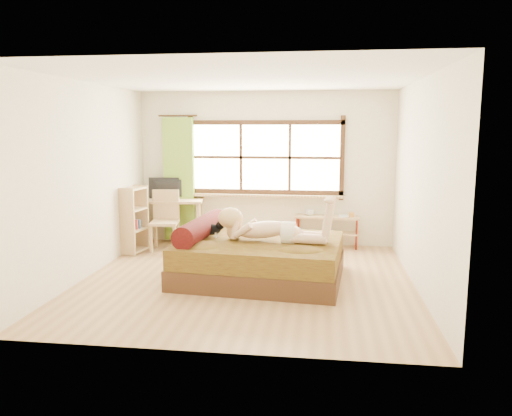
# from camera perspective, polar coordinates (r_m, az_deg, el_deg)

# --- Properties ---
(floor) EXTENTS (4.50, 4.50, 0.00)m
(floor) POSITION_cam_1_polar(r_m,az_deg,el_deg) (6.93, -1.07, -8.23)
(floor) COLOR #9E754C
(floor) RESTS_ON ground
(ceiling) EXTENTS (4.50, 4.50, 0.00)m
(ceiling) POSITION_cam_1_polar(r_m,az_deg,el_deg) (6.64, -1.14, 14.58)
(ceiling) COLOR white
(ceiling) RESTS_ON wall_back
(wall_back) EXTENTS (4.50, 0.00, 4.50)m
(wall_back) POSITION_cam_1_polar(r_m,az_deg,el_deg) (8.88, 1.07, 4.51)
(wall_back) COLOR silver
(wall_back) RESTS_ON floor
(wall_front) EXTENTS (4.50, 0.00, 4.50)m
(wall_front) POSITION_cam_1_polar(r_m,az_deg,el_deg) (4.46, -5.43, -0.24)
(wall_front) COLOR silver
(wall_front) RESTS_ON floor
(wall_left) EXTENTS (0.00, 4.50, 4.50)m
(wall_left) POSITION_cam_1_polar(r_m,az_deg,el_deg) (7.34, -18.79, 3.02)
(wall_left) COLOR silver
(wall_left) RESTS_ON floor
(wall_right) EXTENTS (0.00, 4.50, 4.50)m
(wall_right) POSITION_cam_1_polar(r_m,az_deg,el_deg) (6.70, 18.30, 2.50)
(wall_right) COLOR silver
(wall_right) RESTS_ON floor
(window) EXTENTS (2.80, 0.16, 1.46)m
(window) POSITION_cam_1_polar(r_m,az_deg,el_deg) (8.83, 1.05, 5.52)
(window) COLOR #FFEDBF
(window) RESTS_ON wall_back
(curtain) EXTENTS (0.55, 0.10, 2.20)m
(curtain) POSITION_cam_1_polar(r_m,az_deg,el_deg) (9.08, -8.80, 3.25)
(curtain) COLOR #5B9628
(curtain) RESTS_ON wall_back
(bed) EXTENTS (2.34, 1.95, 0.83)m
(bed) POSITION_cam_1_polar(r_m,az_deg,el_deg) (6.94, 0.08, -5.67)
(bed) COLOR #352210
(bed) RESTS_ON floor
(woman) EXTENTS (1.57, 0.58, 0.66)m
(woman) POSITION_cam_1_polar(r_m,az_deg,el_deg) (6.73, 1.74, -1.08)
(woman) COLOR #DFB28F
(woman) RESTS_ON bed
(kitten) EXTENTS (0.34, 0.16, 0.26)m
(kitten) POSITION_cam_1_polar(r_m,az_deg,el_deg) (7.05, -5.19, -2.27)
(kitten) COLOR black
(kitten) RESTS_ON bed
(desk) EXTENTS (1.37, 0.77, 0.81)m
(desk) POSITION_cam_1_polar(r_m,az_deg,el_deg) (9.02, -10.19, 0.30)
(desk) COLOR #A97C5C
(desk) RESTS_ON floor
(monitor) EXTENTS (0.67, 0.18, 0.38)m
(monitor) POSITION_cam_1_polar(r_m,az_deg,el_deg) (9.03, -10.15, 2.22)
(monitor) COLOR black
(monitor) RESTS_ON desk
(chair) EXTENTS (0.51, 0.51, 1.01)m
(chair) POSITION_cam_1_polar(r_m,az_deg,el_deg) (8.68, -10.33, -0.97)
(chair) COLOR #A97C5C
(chair) RESTS_ON floor
(pipe_shelf) EXTENTS (1.12, 0.35, 0.63)m
(pipe_shelf) POSITION_cam_1_polar(r_m,az_deg,el_deg) (8.77, 8.19, -1.86)
(pipe_shelf) COLOR #A97C5C
(pipe_shelf) RESTS_ON floor
(cup) EXTENTS (0.14, 0.14, 0.11)m
(cup) POSITION_cam_1_polar(r_m,az_deg,el_deg) (8.74, 6.17, -0.52)
(cup) COLOR gray
(cup) RESTS_ON pipe_shelf
(book) EXTENTS (0.18, 0.24, 0.02)m
(book) POSITION_cam_1_polar(r_m,az_deg,el_deg) (8.75, 9.44, -0.88)
(book) COLOR gray
(book) RESTS_ON pipe_shelf
(bookshelf) EXTENTS (0.35, 0.52, 1.11)m
(bookshelf) POSITION_cam_1_polar(r_m,az_deg,el_deg) (8.53, -13.73, -1.28)
(bookshelf) COLOR #A97C5C
(bookshelf) RESTS_ON floor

